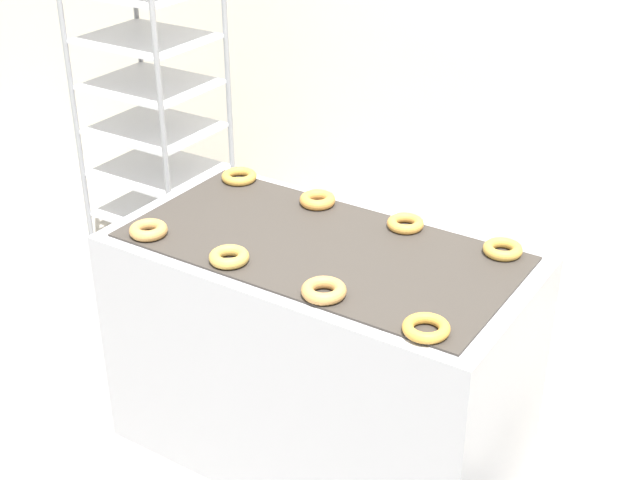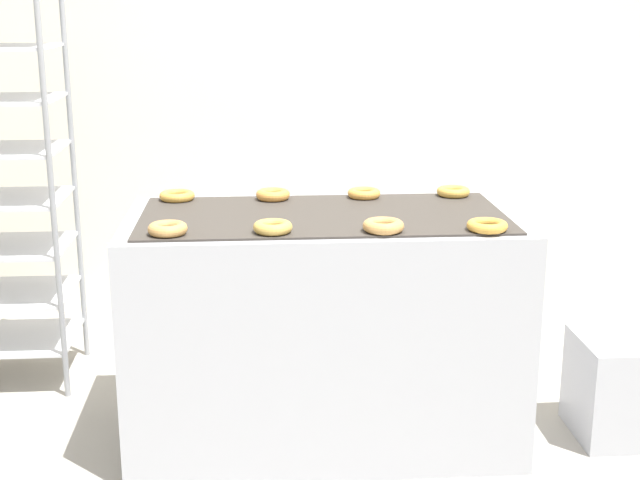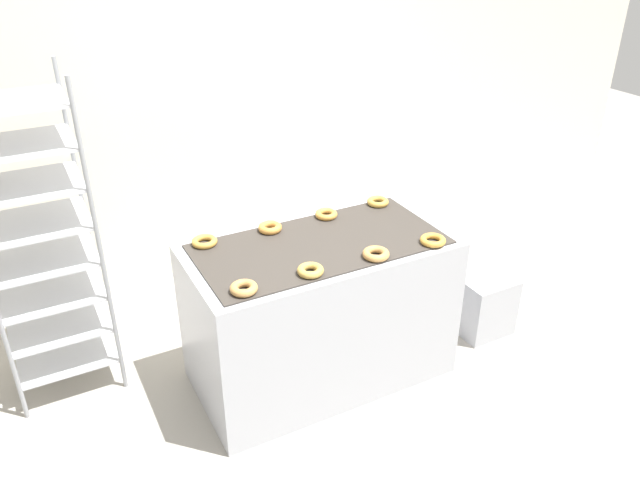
# 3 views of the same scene
# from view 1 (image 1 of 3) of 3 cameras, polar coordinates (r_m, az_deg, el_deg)

# --- Properties ---
(fryer_machine) EXTENTS (1.42, 0.73, 0.87)m
(fryer_machine) POSITION_cam_1_polar(r_m,az_deg,el_deg) (3.20, 0.00, -7.22)
(fryer_machine) COLOR #A8AAB2
(fryer_machine) RESTS_ON ground_plane
(baking_rack_cart) EXTENTS (0.55, 0.48, 1.79)m
(baking_rack_cart) POSITION_cam_1_polar(r_m,az_deg,el_deg) (4.17, -10.67, 8.35)
(baking_rack_cart) COLOR gray
(baking_rack_cart) RESTS_ON ground_plane
(donut_near_left) EXTENTS (0.13, 0.13, 0.04)m
(donut_near_left) POSITION_cam_1_polar(r_m,az_deg,el_deg) (3.08, -10.93, 0.63)
(donut_near_left) COLOR #BA8848
(donut_near_left) RESTS_ON fryer_machine
(donut_near_midleft) EXTENTS (0.13, 0.13, 0.04)m
(donut_near_midleft) POSITION_cam_1_polar(r_m,az_deg,el_deg) (2.88, -5.84, -1.08)
(donut_near_midleft) COLOR #BD9744
(donut_near_midleft) RESTS_ON fryer_machine
(donut_near_midright) EXTENTS (0.14, 0.14, 0.04)m
(donut_near_midright) POSITION_cam_1_polar(r_m,az_deg,el_deg) (2.68, 0.25, -3.25)
(donut_near_midright) COLOR #C08A49
(donut_near_midright) RESTS_ON fryer_machine
(donut_near_right) EXTENTS (0.14, 0.14, 0.03)m
(donut_near_right) POSITION_cam_1_polar(r_m,az_deg,el_deg) (2.53, 6.81, -5.61)
(donut_near_right) COLOR gold
(donut_near_right) RESTS_ON fryer_machine
(donut_far_left) EXTENTS (0.14, 0.14, 0.03)m
(donut_far_left) POSITION_cam_1_polar(r_m,az_deg,el_deg) (3.45, -5.20, 4.08)
(donut_far_left) COLOR gold
(donut_far_left) RESTS_ON fryer_machine
(donut_far_midleft) EXTENTS (0.13, 0.13, 0.04)m
(donut_far_midleft) POSITION_cam_1_polar(r_m,az_deg,el_deg) (3.24, -0.16, 2.59)
(donut_far_midleft) COLOR #CA883B
(donut_far_midleft) RESTS_ON fryer_machine
(donut_far_midright) EXTENTS (0.13, 0.13, 0.03)m
(donut_far_midright) POSITION_cam_1_polar(r_m,az_deg,el_deg) (3.09, 5.49, 1.07)
(donut_far_midright) COLOR gold
(donut_far_midright) RESTS_ON fryer_machine
(donut_far_right) EXTENTS (0.13, 0.13, 0.03)m
(donut_far_right) POSITION_cam_1_polar(r_m,az_deg,el_deg) (2.97, 11.61, -0.58)
(donut_far_right) COLOR gold
(donut_far_right) RESTS_ON fryer_machine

